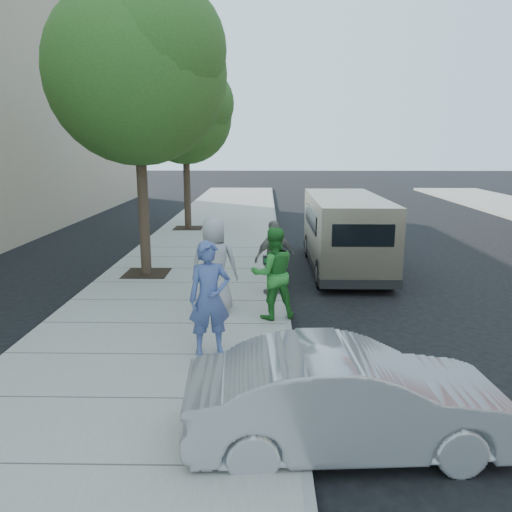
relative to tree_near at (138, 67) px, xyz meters
name	(u,v)px	position (x,y,z in m)	size (l,w,h in m)	color
ground	(222,307)	(2.25, -2.40, -5.55)	(120.00, 120.00, 0.00)	black
sidewalk	(179,303)	(1.25, -2.40, -5.47)	(5.00, 60.00, 0.15)	gray
curb_face	(285,304)	(3.69, -2.40, -5.47)	(0.12, 60.00, 0.16)	gray
tree_near	(138,67)	(0.00, 0.00, 0.00)	(4.62, 4.60, 7.53)	black
tree_far	(186,113)	(0.00, 7.60, -0.66)	(3.92, 3.80, 6.49)	black
parking_meter	(269,271)	(3.31, -3.20, -4.50)	(0.27, 0.15, 1.24)	gray
van	(345,231)	(5.55, 1.14, -4.40)	(2.00, 5.87, 2.17)	tan
sedan	(350,399)	(4.25, -7.79, -4.90)	(1.38, 3.95, 1.30)	#9C9EA2
person_officer	(209,298)	(2.30, -5.31, -4.43)	(0.71, 0.46, 1.94)	#455894
person_green_shirt	(273,273)	(3.39, -3.53, -4.46)	(0.91, 0.71, 1.88)	#2B832D
person_gray_shirt	(214,265)	(2.16, -3.14, -4.38)	(0.99, 0.65, 2.03)	#9F9EA1
person_striped_polo	(275,258)	(3.45, -1.87, -4.51)	(1.04, 0.43, 1.77)	gray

